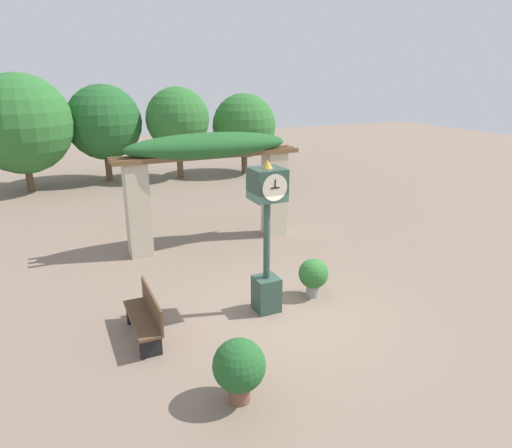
# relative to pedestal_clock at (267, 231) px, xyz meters

# --- Properties ---
(ground_plane) EXTENTS (60.00, 60.00, 0.00)m
(ground_plane) POSITION_rel_pedestal_clock_xyz_m (0.29, -0.28, -1.72)
(ground_plane) COLOR #7F6B5B
(pedestal_clock) EXTENTS (0.61, 0.66, 3.12)m
(pedestal_clock) POSITION_rel_pedestal_clock_xyz_m (0.00, 0.00, 0.00)
(pedestal_clock) COLOR #2D473D
(pedestal_clock) RESTS_ON ground
(pergola) EXTENTS (5.19, 1.18, 3.15)m
(pergola) POSITION_rel_pedestal_clock_xyz_m (0.29, 4.15, 0.61)
(pergola) COLOR #BCB299
(pergola) RESTS_ON ground
(potted_plant_near_left) EXTENTS (0.79, 0.79, 1.00)m
(potted_plant_near_left) POSITION_rel_pedestal_clock_xyz_m (-1.57, -2.30, -1.14)
(potted_plant_near_left) COLOR brown
(potted_plant_near_left) RESTS_ON ground
(potted_plant_near_right) EXTENTS (0.65, 0.65, 0.86)m
(potted_plant_near_right) POSITION_rel_pedestal_clock_xyz_m (1.19, 0.13, -1.21)
(potted_plant_near_right) COLOR gray
(potted_plant_near_right) RESTS_ON ground
(park_bench) EXTENTS (0.42, 1.56, 0.89)m
(park_bench) POSITION_rel_pedestal_clock_xyz_m (-2.45, -0.01, -1.28)
(park_bench) COLOR brown
(park_bench) RESTS_ON ground
(tree_line) EXTENTS (13.01, 4.32, 4.73)m
(tree_line) POSITION_rel_pedestal_clock_xyz_m (-0.89, 13.24, 0.90)
(tree_line) COLOR brown
(tree_line) RESTS_ON ground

